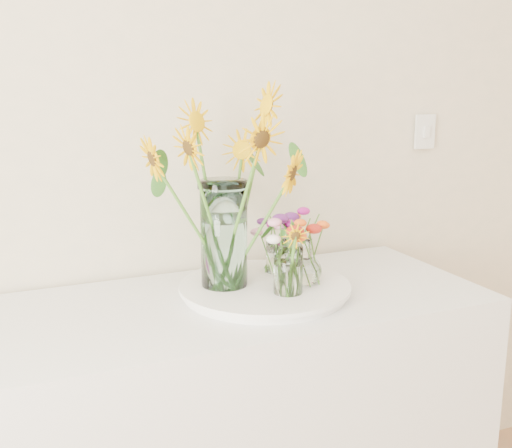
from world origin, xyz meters
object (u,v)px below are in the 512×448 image
Objects in this scene: tray at (265,290)px; small_vase_b at (306,261)px; small_vase_a at (288,271)px; counter at (235,447)px; mason_jar at (224,234)px; small_vase_c at (277,256)px.

tray is 0.14m from small_vase_b.
small_vase_a is at bearing -73.72° from tray.
tray is at bearing 2.01° from counter.
mason_jar is at bearing 161.62° from small_vase_b.
counter is 0.56m from small_vase_a.
tray is at bearing -131.06° from small_vase_c.
mason_jar reaches higher than small_vase_c.
tray is 1.52× the size of mason_jar.
mason_jar is 0.20m from small_vase_a.
mason_jar is at bearing 135.00° from small_vase_a.
small_vase_c is (0.05, 0.18, -0.01)m from small_vase_a.
mason_jar is 0.24m from small_vase_b.
small_vase_b is at bearing -18.38° from mason_jar.
tray is 0.12m from small_vase_a.
mason_jar is 2.77× the size of small_vase_c.
small_vase_c reaches higher than counter.
small_vase_b reaches higher than tray.
small_vase_b is (0.11, -0.03, 0.08)m from tray.
mason_jar is (-0.01, 0.04, 0.62)m from counter.
mason_jar is at bearing 101.07° from counter.
counter is at bearing 172.31° from small_vase_b.
tray reaches higher than counter.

